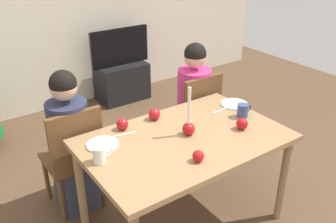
{
  "coord_description": "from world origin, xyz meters",
  "views": [
    {
      "loc": [
        -1.35,
        -1.72,
        2.04
      ],
      "look_at": [
        0.0,
        0.2,
        0.87
      ],
      "focal_mm": 39.32,
      "sensor_mm": 36.0,
      "label": 1
    }
  ],
  "objects_px": {
    "plate_right": "(234,104)",
    "apple_by_left_plate": "(122,124)",
    "plate_left": "(103,144)",
    "tv_stand": "(122,82)",
    "person_right_child": "(193,107)",
    "apple_by_right_mug": "(198,156)",
    "mug_right": "(243,110)",
    "candle_centerpiece": "(189,125)",
    "dining_table": "(184,148)",
    "chair_right": "(195,114)",
    "tv": "(120,47)",
    "chair_left": "(74,154)",
    "mug_left": "(100,155)",
    "apple_far_edge": "(154,114)",
    "apple_near_candle": "(242,124)",
    "person_left_child": "(71,146)"
  },
  "relations": [
    {
      "from": "plate_right",
      "to": "apple_by_left_plate",
      "type": "relative_size",
      "value": 2.56
    },
    {
      "from": "plate_left",
      "to": "tv_stand",
      "type": "bearing_deg",
      "value": 59.02
    },
    {
      "from": "person_right_child",
      "to": "apple_by_right_mug",
      "type": "distance_m",
      "value": 1.17
    },
    {
      "from": "apple_by_right_mug",
      "to": "mug_right",
      "type": "bearing_deg",
      "value": 22.5
    },
    {
      "from": "candle_centerpiece",
      "to": "plate_left",
      "type": "distance_m",
      "value": 0.6
    },
    {
      "from": "plate_left",
      "to": "apple_by_right_mug",
      "type": "distance_m",
      "value": 0.65
    },
    {
      "from": "dining_table",
      "to": "plate_left",
      "type": "height_order",
      "value": "plate_left"
    },
    {
      "from": "chair_right",
      "to": "tv",
      "type": "xyz_separation_m",
      "value": [
        0.14,
        1.69,
        0.2
      ]
    },
    {
      "from": "chair_left",
      "to": "person_right_child",
      "type": "xyz_separation_m",
      "value": [
        1.18,
        0.03,
        0.06
      ]
    },
    {
      "from": "chair_right",
      "to": "plate_left",
      "type": "bearing_deg",
      "value": -161.31
    },
    {
      "from": "plate_right",
      "to": "apple_by_right_mug",
      "type": "height_order",
      "value": "apple_by_right_mug"
    },
    {
      "from": "chair_left",
      "to": "plate_right",
      "type": "height_order",
      "value": "chair_left"
    },
    {
      "from": "chair_right",
      "to": "tv",
      "type": "relative_size",
      "value": 1.14
    },
    {
      "from": "mug_left",
      "to": "apple_far_edge",
      "type": "distance_m",
      "value": 0.64
    },
    {
      "from": "tv",
      "to": "apple_far_edge",
      "type": "relative_size",
      "value": 8.92
    },
    {
      "from": "tv",
      "to": "apple_near_candle",
      "type": "relative_size",
      "value": 9.24
    },
    {
      "from": "tv_stand",
      "to": "mug_left",
      "type": "xyz_separation_m",
      "value": [
        -1.33,
        -2.23,
        0.56
      ]
    },
    {
      "from": "dining_table",
      "to": "tv",
      "type": "bearing_deg",
      "value": 72.32
    },
    {
      "from": "apple_by_left_plate",
      "to": "apple_by_right_mug",
      "type": "height_order",
      "value": "apple_by_left_plate"
    },
    {
      "from": "apple_far_edge",
      "to": "person_left_child",
      "type": "bearing_deg",
      "value": 152.37
    },
    {
      "from": "plate_left",
      "to": "mug_right",
      "type": "relative_size",
      "value": 1.65
    },
    {
      "from": "chair_left",
      "to": "plate_left",
      "type": "bearing_deg",
      "value": -78.03
    },
    {
      "from": "tv_stand",
      "to": "chair_right",
      "type": "bearing_deg",
      "value": -94.71
    },
    {
      "from": "apple_by_right_mug",
      "to": "tv",
      "type": "bearing_deg",
      "value": 71.97
    },
    {
      "from": "tv",
      "to": "tv_stand",
      "type": "bearing_deg",
      "value": -90.0
    },
    {
      "from": "apple_near_candle",
      "to": "apple_by_left_plate",
      "type": "xyz_separation_m",
      "value": [
        -0.7,
        0.49,
        0.0
      ]
    },
    {
      "from": "dining_table",
      "to": "chair_left",
      "type": "distance_m",
      "value": 0.86
    },
    {
      "from": "dining_table",
      "to": "apple_far_edge",
      "type": "bearing_deg",
      "value": 93.67
    },
    {
      "from": "chair_left",
      "to": "tv_stand",
      "type": "distance_m",
      "value": 2.16
    },
    {
      "from": "person_right_child",
      "to": "apple_far_edge",
      "type": "xyz_separation_m",
      "value": [
        -0.62,
        -0.29,
        0.22
      ]
    },
    {
      "from": "person_left_child",
      "to": "plate_left",
      "type": "xyz_separation_m",
      "value": [
        0.08,
        -0.4,
        0.19
      ]
    },
    {
      "from": "mug_left",
      "to": "plate_right",
      "type": "bearing_deg",
      "value": 5.59
    },
    {
      "from": "person_right_child",
      "to": "mug_left",
      "type": "distance_m",
      "value": 1.35
    },
    {
      "from": "chair_right",
      "to": "plate_right",
      "type": "relative_size",
      "value": 4.09
    },
    {
      "from": "mug_right",
      "to": "apple_near_candle",
      "type": "relative_size",
      "value": 1.52
    },
    {
      "from": "tv_stand",
      "to": "tv",
      "type": "bearing_deg",
      "value": 90.0
    },
    {
      "from": "apple_far_edge",
      "to": "dining_table",
      "type": "bearing_deg",
      "value": -86.33
    },
    {
      "from": "dining_table",
      "to": "apple_by_right_mug",
      "type": "bearing_deg",
      "value": -110.9
    },
    {
      "from": "candle_centerpiece",
      "to": "apple_by_left_plate",
      "type": "bearing_deg",
      "value": 136.18
    },
    {
      "from": "dining_table",
      "to": "apple_near_candle",
      "type": "xyz_separation_m",
      "value": [
        0.41,
        -0.14,
        0.13
      ]
    },
    {
      "from": "person_left_child",
      "to": "apple_by_right_mug",
      "type": "distance_m",
      "value": 1.06
    },
    {
      "from": "tv",
      "to": "candle_centerpiece",
      "type": "height_order",
      "value": "candle_centerpiece"
    },
    {
      "from": "apple_by_left_plate",
      "to": "apple_far_edge",
      "type": "relative_size",
      "value": 0.97
    },
    {
      "from": "chair_right",
      "to": "plate_right",
      "type": "bearing_deg",
      "value": -82.06
    },
    {
      "from": "chair_right",
      "to": "person_right_child",
      "type": "distance_m",
      "value": 0.07
    },
    {
      "from": "mug_left",
      "to": "apple_near_candle",
      "type": "xyz_separation_m",
      "value": [
        1.01,
        -0.2,
        -0.01
      ]
    },
    {
      "from": "person_left_child",
      "to": "apple_near_candle",
      "type": "distance_m",
      "value": 1.28
    },
    {
      "from": "dining_table",
      "to": "person_right_child",
      "type": "distance_m",
      "value": 0.88
    },
    {
      "from": "person_right_child",
      "to": "apple_far_edge",
      "type": "bearing_deg",
      "value": -154.46
    },
    {
      "from": "person_left_child",
      "to": "apple_near_candle",
      "type": "height_order",
      "value": "person_left_child"
    }
  ]
}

